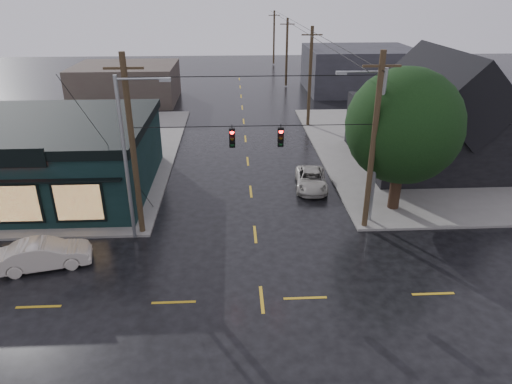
{
  "coord_description": "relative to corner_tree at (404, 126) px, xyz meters",
  "views": [
    {
      "loc": [
        -1.15,
        -16.89,
        13.08
      ],
      "look_at": [
        0.03,
        5.54,
        2.89
      ],
      "focal_mm": 32.0,
      "sensor_mm": 36.0,
      "label": 1
    }
  ],
  "objects": [
    {
      "name": "ground_plane",
      "position": [
        -8.97,
        -8.77,
        -5.49
      ],
      "size": [
        160.0,
        160.0,
        0.0
      ],
      "primitive_type": "plane",
      "color": "black"
    },
    {
      "name": "sidewalk_nw",
      "position": [
        -28.97,
        11.23,
        -5.41
      ],
      "size": [
        28.0,
        28.0,
        0.15
      ],
      "primitive_type": "cube",
      "color": "slate",
      "rests_on": "ground"
    },
    {
      "name": "sidewalk_ne",
      "position": [
        11.03,
        11.23,
        -5.41
      ],
      "size": [
        28.0,
        28.0,
        0.15
      ],
      "primitive_type": "cube",
      "color": "slate",
      "rests_on": "ground"
    },
    {
      "name": "pizza_shop",
      "position": [
        -23.97,
        4.17,
        -2.93
      ],
      "size": [
        16.3,
        12.34,
        4.9
      ],
      "color": "black",
      "rests_on": "ground"
    },
    {
      "name": "ne_building",
      "position": [
        6.03,
        8.23,
        -1.01
      ],
      "size": [
        12.6,
        11.6,
        8.75
      ],
      "color": "black",
      "rests_on": "ground"
    },
    {
      "name": "corner_tree",
      "position": [
        0.0,
        0.0,
        0.0
      ],
      "size": [
        6.93,
        6.93,
        8.82
      ],
      "color": "black",
      "rests_on": "ground"
    },
    {
      "name": "utility_pole_nw",
      "position": [
        -15.47,
        -2.27,
        -5.49
      ],
      "size": [
        2.0,
        0.32,
        10.15
      ],
      "primitive_type": null,
      "color": "black",
      "rests_on": "ground"
    },
    {
      "name": "utility_pole_ne",
      "position": [
        -2.47,
        -2.27,
        -5.49
      ],
      "size": [
        2.0,
        0.32,
        10.15
      ],
      "primitive_type": null,
      "color": "black",
      "rests_on": "ground"
    },
    {
      "name": "utility_pole_far_a",
      "position": [
        -2.47,
        19.23,
        -5.49
      ],
      "size": [
        2.0,
        0.32,
        9.65
      ],
      "primitive_type": null,
      "color": "black",
      "rests_on": "ground"
    },
    {
      "name": "utility_pole_far_b",
      "position": [
        -2.47,
        39.23,
        -5.49
      ],
      "size": [
        2.0,
        0.32,
        9.15
      ],
      "primitive_type": null,
      "color": "black",
      "rests_on": "ground"
    },
    {
      "name": "utility_pole_far_c",
      "position": [
        -2.47,
        59.23,
        -5.49
      ],
      "size": [
        2.0,
        0.32,
        9.15
      ],
      "primitive_type": null,
      "color": "black",
      "rests_on": "ground"
    },
    {
      "name": "span_signal_assembly",
      "position": [
        -8.87,
        -2.27,
        0.21
      ],
      "size": [
        13.0,
        0.48,
        1.23
      ],
      "color": "black",
      "rests_on": "ground"
    },
    {
      "name": "streetlight_nw",
      "position": [
        -15.77,
        -2.97,
        -5.49
      ],
      "size": [
        5.4,
        0.3,
        9.15
      ],
      "primitive_type": null,
      "color": "gray",
      "rests_on": "ground"
    },
    {
      "name": "streetlight_ne",
      "position": [
        -1.97,
        -1.57,
        -5.49
      ],
      "size": [
        5.4,
        0.3,
        9.15
      ],
      "primitive_type": null,
      "color": "gray",
      "rests_on": "ground"
    },
    {
      "name": "bg_building_west",
      "position": [
        -22.97,
        31.23,
        -3.29
      ],
      "size": [
        12.0,
        10.0,
        4.4
      ],
      "primitive_type": "cube",
      "color": "#40332E",
      "rests_on": "ground"
    },
    {
      "name": "bg_building_east",
      "position": [
        7.03,
        36.23,
        -2.69
      ],
      "size": [
        14.0,
        12.0,
        5.6
      ],
      "primitive_type": "cube",
      "color": "#28282D",
      "rests_on": "ground"
    },
    {
      "name": "sedan_cream",
      "position": [
        -19.74,
        -5.53,
        -4.76
      ],
      "size": [
        4.68,
        2.55,
        1.46
      ],
      "primitive_type": "imported",
      "rotation": [
        0.0,
        0.0,
        1.81
      ],
      "color": "#BEB5A7",
      "rests_on": "ground"
    },
    {
      "name": "suv_silver",
      "position": [
        -4.69,
        3.64,
        -4.85
      ],
      "size": [
        2.54,
        4.74,
        1.27
      ],
      "primitive_type": "imported",
      "rotation": [
        0.0,
        0.0,
        -0.1
      ],
      "color": "#A3A097",
      "rests_on": "ground"
    }
  ]
}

